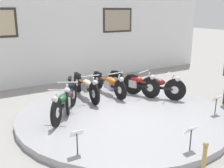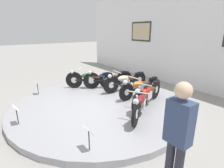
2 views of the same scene
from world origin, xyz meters
name	(u,v)px [view 2 (image 2 of 2)]	position (x,y,z in m)	size (l,w,h in m)	color
ground_plane	(100,106)	(0.00, 0.00, 0.00)	(60.00, 60.00, 0.00)	gray
display_platform	(100,104)	(0.00, 0.00, 0.08)	(5.53, 5.53, 0.17)	#99999E
back_wall	(182,37)	(0.00, 4.25, 2.15)	(14.00, 0.22, 4.29)	white
motorcycle_green	(90,79)	(-1.45, 0.44, 0.57)	(1.30, 1.62, 0.81)	black
motorcycle_blue	(107,78)	(-1.10, 1.05, 0.56)	(0.89, 1.86, 0.81)	black
motorcycle_cream	(125,81)	(-0.40, 1.41, 0.56)	(0.54, 2.01, 0.81)	black
motorcycle_orange	(140,86)	(0.40, 1.41, 0.54)	(0.54, 1.96, 0.78)	black
motorcycle_red	(147,93)	(1.10, 1.05, 0.56)	(0.76, 1.92, 0.81)	black
motorcycle_maroon	(141,102)	(1.45, 0.44, 0.56)	(1.15, 1.71, 0.80)	black
info_placard_front_left	(37,85)	(-1.93, -1.45, 0.53)	(0.26, 0.11, 0.51)	#333338
info_placard_front_centre	(16,111)	(0.00, -2.42, 0.53)	(0.26, 0.11, 0.51)	#333338
info_placard_front_right	(89,134)	(1.93, -1.45, 0.53)	(0.26, 0.11, 0.51)	#333338
visitor_standing	(178,133)	(3.35, -0.76, 1.03)	(0.36, 0.24, 1.79)	#2D2D38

